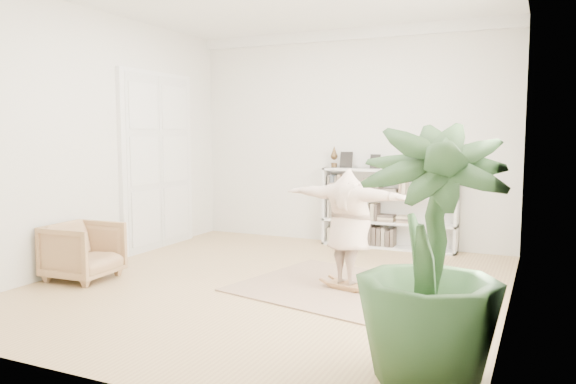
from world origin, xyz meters
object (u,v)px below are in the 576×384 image
at_px(armchair, 83,251).
at_px(houseplant, 429,254).
at_px(person, 349,223).
at_px(bookshelf, 388,210).
at_px(rocker_board, 348,285).

xyz_separation_m(armchair, houseplant, (4.60, -1.15, 0.61)).
xyz_separation_m(person, houseplant, (1.34, -2.11, 0.17)).
bearing_deg(person, houseplant, 134.85).
bearing_deg(bookshelf, armchair, -130.20).
bearing_deg(rocker_board, armchair, -151.30).
height_order(armchair, rocker_board, armchair).
xyz_separation_m(bookshelf, rocker_board, (0.21, -2.65, -0.57)).
bearing_deg(houseplant, person, 122.48).
relative_size(person, houseplant, 0.87).
xyz_separation_m(rocker_board, person, (0.00, 0.00, 0.75)).
distance_m(armchair, houseplant, 4.78).
distance_m(bookshelf, armchair, 4.72).
relative_size(armchair, rocker_board, 1.59).
distance_m(bookshelf, houseplant, 5.01).
bearing_deg(armchair, houseplant, -107.15).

